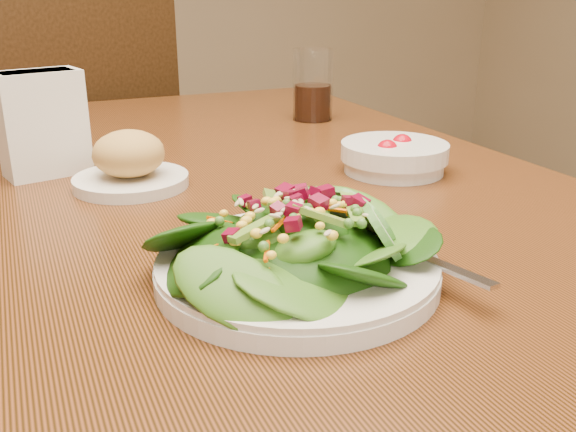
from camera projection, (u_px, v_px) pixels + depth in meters
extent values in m
cube|color=brown|center=(223.00, 199.00, 0.85)|extent=(0.90, 1.40, 0.04)
cylinder|color=#311C0D|center=(293.00, 243.00, 1.68)|extent=(0.07, 0.07, 0.71)
cube|color=#311C0D|center=(68.00, 188.00, 1.73)|extent=(0.58, 0.58, 0.04)
cylinder|color=#311C0D|center=(111.00, 235.00, 2.08)|extent=(0.04, 0.04, 0.45)
cylinder|color=#311C0D|center=(176.00, 275.00, 1.80)|extent=(0.04, 0.04, 0.45)
cylinder|color=#311C0D|center=(35.00, 321.00, 1.55)|extent=(0.04, 0.04, 0.45)
cube|color=#311C0D|center=(93.00, 96.00, 1.48)|extent=(0.43, 0.16, 0.51)
cylinder|color=silver|center=(297.00, 271.00, 0.57)|extent=(0.25, 0.25, 0.02)
ellipsoid|color=black|center=(297.00, 243.00, 0.57)|extent=(0.17, 0.17, 0.04)
cube|color=silver|center=(418.00, 252.00, 0.59)|extent=(0.05, 0.18, 0.01)
cylinder|color=silver|center=(131.00, 181.00, 0.83)|extent=(0.15, 0.15, 0.01)
ellipsoid|color=#B68347|center=(129.00, 153.00, 0.82)|extent=(0.09, 0.09, 0.06)
cylinder|color=silver|center=(394.00, 157.00, 0.89)|extent=(0.15, 0.15, 0.04)
sphere|color=#B80615|center=(402.00, 145.00, 0.91)|extent=(0.03, 0.03, 0.03)
sphere|color=#B80615|center=(387.00, 151.00, 0.87)|extent=(0.03, 0.03, 0.03)
cylinder|color=silver|center=(313.00, 85.00, 1.21)|extent=(0.08, 0.08, 0.13)
cylinder|color=black|center=(313.00, 102.00, 1.23)|extent=(0.07, 0.07, 0.07)
cube|color=white|center=(42.00, 124.00, 0.87)|extent=(0.12, 0.08, 0.14)
cube|color=white|center=(41.00, 116.00, 0.86)|extent=(0.10, 0.07, 0.12)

